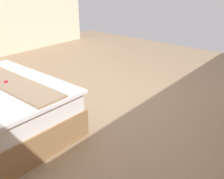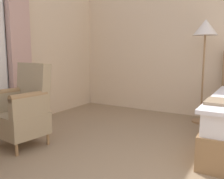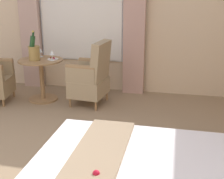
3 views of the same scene
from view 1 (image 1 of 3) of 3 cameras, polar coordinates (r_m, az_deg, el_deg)
ground_plane at (r=3.96m, az=-4.52°, el=-2.55°), size 8.30×8.30×0.00m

